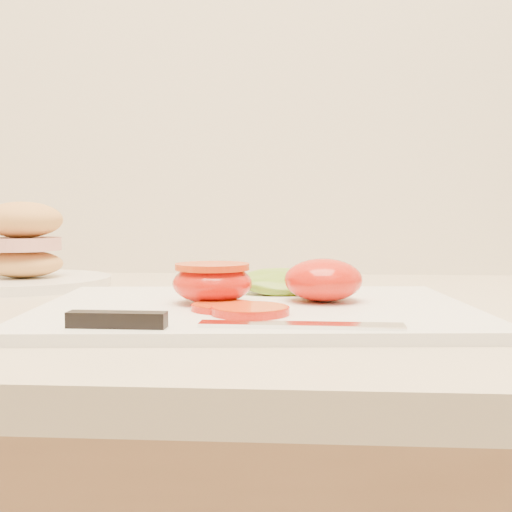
{
  "coord_description": "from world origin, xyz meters",
  "views": [
    {
      "loc": [
        -0.24,
        1.01,
        1.03
      ],
      "look_at": [
        -0.28,
        1.61,
        0.99
      ],
      "focal_mm": 45.0,
      "sensor_mm": 36.0,
      "label": 1
    }
  ],
  "objects": [
    {
      "name": "lettuce_leaf_0",
      "position": [
        -0.26,
        1.69,
        0.95
      ],
      "size": [
        0.12,
        0.11,
        0.02
      ],
      "primitive_type": "ellipsoid",
      "rotation": [
        0.0,
        0.0,
        0.47
      ],
      "color": "olive",
      "rests_on": "cutting_board"
    },
    {
      "name": "tomato_slice_0",
      "position": [
        -0.28,
        1.54,
        0.94
      ],
      "size": [
        0.06,
        0.06,
        0.01
      ],
      "primitive_type": "cylinder",
      "color": "#CF541A",
      "rests_on": "cutting_board"
    },
    {
      "name": "cutting_board",
      "position": [
        -0.28,
        1.6,
        0.94
      ],
      "size": [
        0.42,
        0.32,
        0.01
      ],
      "primitive_type": "cube",
      "rotation": [
        0.0,
        0.0,
        0.08
      ],
      "color": "white",
      "rests_on": "counter"
    },
    {
      "name": "knife",
      "position": [
        -0.33,
        1.48,
        0.94
      ],
      "size": [
        0.25,
        0.03,
        0.01
      ],
      "rotation": [
        0.0,
        0.0,
        -0.02
      ],
      "color": "silver",
      "rests_on": "cutting_board"
    },
    {
      "name": "sandwich_plate",
      "position": [
        -0.6,
        1.81,
        0.97
      ],
      "size": [
        0.22,
        0.22,
        0.11
      ],
      "rotation": [
        0.0,
        0.0,
        -0.31
      ],
      "color": "white",
      "rests_on": "counter"
    },
    {
      "name": "tomato_half_dome",
      "position": [
        -0.22,
        1.63,
        0.96
      ],
      "size": [
        0.08,
        0.08,
        0.04
      ],
      "primitive_type": "ellipsoid",
      "color": "red",
      "rests_on": "cutting_board"
    },
    {
      "name": "tomato_half_cut",
      "position": [
        -0.33,
        1.61,
        0.96
      ],
      "size": [
        0.08,
        0.08,
        0.04
      ],
      "color": "red",
      "rests_on": "cutting_board"
    },
    {
      "name": "tomato_slice_1",
      "position": [
        -0.31,
        1.57,
        0.94
      ],
      "size": [
        0.06,
        0.06,
        0.01
      ],
      "primitive_type": "cylinder",
      "color": "#CF541A",
      "rests_on": "cutting_board"
    }
  ]
}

